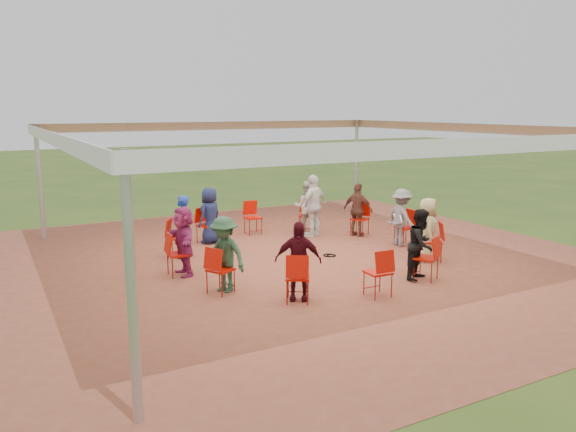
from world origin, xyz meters
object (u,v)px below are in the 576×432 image
chair_4 (207,225)px  person_seated_6 (224,254)px  chair_3 (253,218)px  person_seated_1 (358,210)px  chair_10 (426,258)px  cable_coil (330,255)px  chair_5 (177,238)px  person_seated_4 (182,227)px  chair_1 (360,219)px  chair_2 (306,216)px  chair_6 (178,254)px  chair_9 (378,273)px  person_seated_7 (298,261)px  person_seated_9 (427,230)px  standing_person (314,206)px  person_seated_8 (421,244)px  chair_7 (220,270)px  person_seated_2 (306,207)px  laptop (396,220)px  chair_11 (432,242)px  chair_0 (405,228)px  chair_8 (298,278)px  person_seated_3 (210,215)px  person_seated_0 (402,217)px  person_seated_5 (184,241)px

chair_4 → person_seated_6: size_ratio=0.63×
chair_3 → person_seated_1: size_ratio=0.63×
chair_10 → cable_coil: chair_10 is taller
chair_5 → cable_coil: (3.14, -1.63, -0.43)m
chair_5 → person_seated_4: bearing=90.0°
person_seated_6 → chair_1: bearing=90.0°
chair_2 → person_seated_4: size_ratio=0.63×
chair_6 → person_seated_4: 1.50m
chair_2 → chair_5: (-4.00, -0.92, 0.00)m
chair_6 → chair_9: same height
person_seated_7 → person_seated_9: same height
person_seated_1 → standing_person: standing_person is taller
chair_10 → person_seated_7: bearing=147.9°
chair_1 → person_seated_9: bearing=147.9°
chair_2 → person_seated_8: 4.93m
chair_7 → cable_coil: chair_7 is taller
person_seated_2 → laptop: 2.71m
person_seated_2 → person_seated_6: 5.38m
chair_4 → chair_11: 5.61m
chair_7 → chair_11: same height
chair_0 → chair_7: 5.61m
person_seated_2 → chair_8: bearing=90.0°
person_seated_3 → person_seated_8: same height
person_seated_0 → cable_coil: 2.22m
chair_6 → chair_2: bearing=120.0°
chair_0 → person_seated_3: bearing=60.7°
chair_7 → chair_10: size_ratio=1.00×
person_seated_1 → chair_0: bearing=169.5°
chair_1 → laptop: 1.47m
chair_8 → cable_coil: chair_8 is taller
chair_0 → cable_coil: (-2.23, 0.01, -0.43)m
chair_6 → person_seated_7: person_seated_7 is taller
chair_8 → chair_7: bearing=165.0°
chair_3 → standing_person: (1.30, -1.05, 0.39)m
cable_coil → person_seated_2: bearing=71.9°
person_seated_1 → person_seated_8: 3.94m
chair_9 → person_seated_5: person_seated_5 is taller
person_seated_0 → person_seated_2: bearing=30.0°
person_seated_7 → person_seated_4: bearing=135.0°
chair_6 → chair_9: size_ratio=1.00×
chair_2 → person_seated_9: person_seated_9 is taller
person_seated_8 → person_seated_7: bearing=150.0°
chair_9 → chair_10: same height
person_seated_6 → cable_coil: person_seated_6 is taller
person_seated_3 → standing_person: standing_person is taller
person_seated_8 → chair_11: bearing=10.5°
person_seated_2 → person_seated_6: bearing=75.0°
person_seated_0 → standing_person: (-1.38, 1.94, 0.11)m
chair_7 → laptop: bearing=75.8°
chair_7 → chair_11: 5.03m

